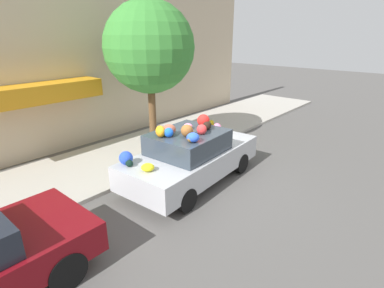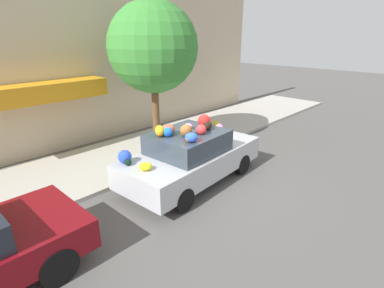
{
  "view_description": "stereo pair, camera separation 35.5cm",
  "coord_description": "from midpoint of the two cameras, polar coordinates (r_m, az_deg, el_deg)",
  "views": [
    {
      "loc": [
        -5.65,
        -4.98,
        3.88
      ],
      "look_at": [
        0.0,
        -0.06,
        1.09
      ],
      "focal_mm": 28.0,
      "sensor_mm": 36.0,
      "label": 1
    },
    {
      "loc": [
        -5.41,
        -5.24,
        3.88
      ],
      "look_at": [
        0.0,
        -0.06,
        1.09
      ],
      "focal_mm": 28.0,
      "sensor_mm": 36.0,
      "label": 2
    }
  ],
  "objects": [
    {
      "name": "building_facade",
      "position": [
        11.42,
        -18.47,
        14.66
      ],
      "size": [
        18.0,
        1.2,
        5.95
      ],
      "color": "#C6B293",
      "rests_on": "ground"
    },
    {
      "name": "sidewalk_curb",
      "position": [
        10.31,
        -10.14,
        -1.69
      ],
      "size": [
        24.0,
        3.2,
        0.1
      ],
      "color": "#B2ADA3",
      "rests_on": "ground"
    },
    {
      "name": "ground_plane",
      "position": [
        8.47,
        0.93,
        -6.81
      ],
      "size": [
        60.0,
        60.0,
        0.0
      ],
      "primitive_type": "plane",
      "color": "#565451"
    },
    {
      "name": "fire_hydrant",
      "position": [
        11.35,
        5.41,
        2.77
      ],
      "size": [
        0.2,
        0.2,
        0.7
      ],
      "color": "gold",
      "rests_on": "sidewalk_curb"
    },
    {
      "name": "street_tree",
      "position": [
        9.86,
        -6.37,
        17.77
      ],
      "size": [
        2.84,
        2.84,
        4.77
      ],
      "color": "brown",
      "rests_on": "sidewalk_curb"
    },
    {
      "name": "art_car",
      "position": [
        8.08,
        1.02,
        -2.22
      ],
      "size": [
        4.27,
        2.07,
        1.8
      ],
      "rotation": [
        0.0,
        0.0,
        0.07
      ],
      "color": "#B7BABF",
      "rests_on": "ground"
    }
  ]
}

